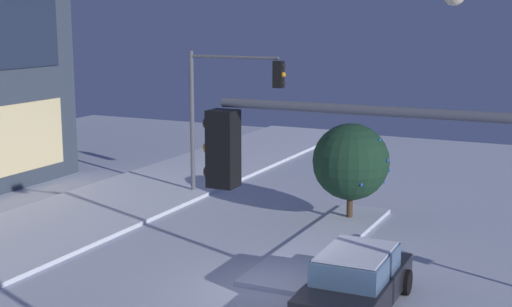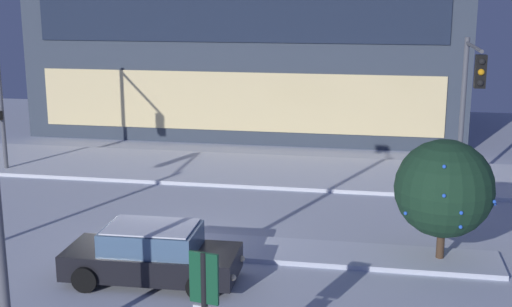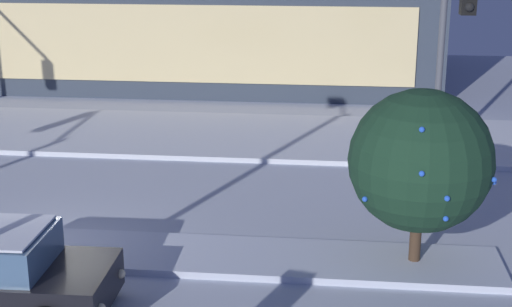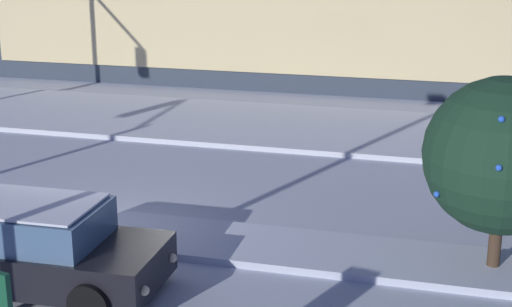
# 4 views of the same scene
# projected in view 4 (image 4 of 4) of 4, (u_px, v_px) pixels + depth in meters

# --- Properties ---
(ground) EXTENTS (52.00, 52.00, 0.00)m
(ground) POSITION_uv_depth(u_px,v_px,m) (98.00, 234.00, 15.13)
(ground) COLOR silver
(curb_strip_far) EXTENTS (52.00, 5.20, 0.14)m
(curb_strip_far) POSITION_uv_depth(u_px,v_px,m) (232.00, 123.00, 23.47)
(curb_strip_far) COLOR silver
(curb_strip_far) RESTS_ON ground
(median_strip) EXTENTS (9.00, 1.80, 0.14)m
(median_strip) POSITION_uv_depth(u_px,v_px,m) (330.00, 254.00, 14.03)
(median_strip) COLOR silver
(median_strip) RESTS_ON ground
(car_near) EXTENTS (4.55, 2.12, 1.49)m
(car_near) POSITION_uv_depth(u_px,v_px,m) (31.00, 248.00, 12.68)
(car_near) COLOR black
(car_near) RESTS_ON ground
(decorated_tree_median) EXTENTS (2.68, 2.72, 3.46)m
(decorated_tree_median) POSITION_uv_depth(u_px,v_px,m) (503.00, 156.00, 12.83)
(decorated_tree_median) COLOR #473323
(decorated_tree_median) RESTS_ON ground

